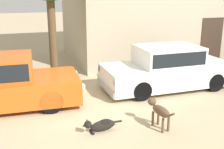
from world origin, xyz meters
name	(u,v)px	position (x,y,z in m)	size (l,w,h in m)	color
ground_plane	(87,110)	(0.00, 0.00, 0.00)	(80.00, 80.00, 0.00)	tan
parked_sedan_second	(168,68)	(3.06, 0.95, 0.72)	(4.59, 1.81, 1.46)	silver
stray_dog_spotted	(101,125)	(-0.01, -1.34, 0.17)	(1.02, 0.27, 0.37)	black
stray_dog_tan	(159,110)	(1.38, -1.59, 0.45)	(0.31, 1.04, 0.71)	brown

